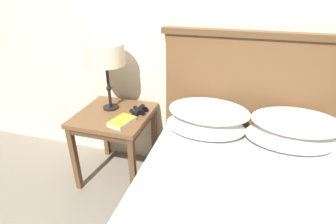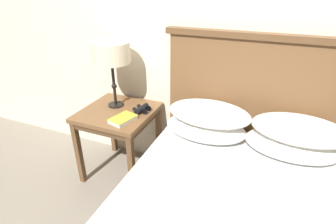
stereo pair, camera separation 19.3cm
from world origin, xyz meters
The scene contains 5 objects.
wall_back centered at (0.00, 0.91, 1.30)m, with size 8.00×0.06×2.60m.
nightstand centered at (-0.58, 0.56, 0.55)m, with size 0.58×0.58×0.63m.
table_lamp centered at (-0.64, 0.64, 1.08)m, with size 0.31×0.31×0.54m.
book_on_nightstand centered at (-0.44, 0.42, 0.65)m, with size 0.18×0.23×0.04m.
binoculars_pair centered at (-0.38, 0.63, 0.65)m, with size 0.14×0.16×0.05m.
Camera 1 is at (0.37, -1.14, 1.60)m, focal length 28.00 mm.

